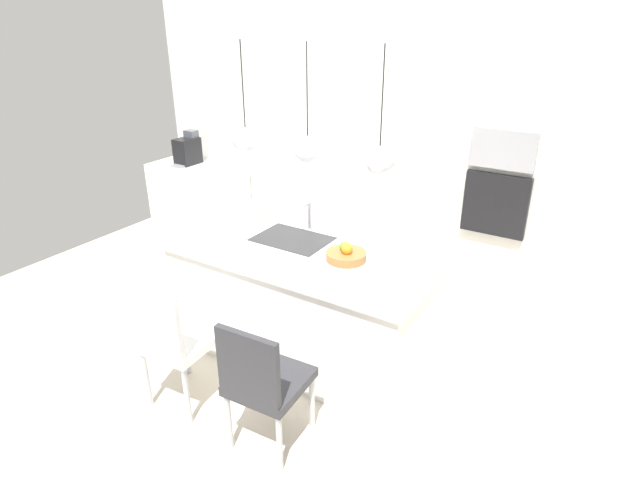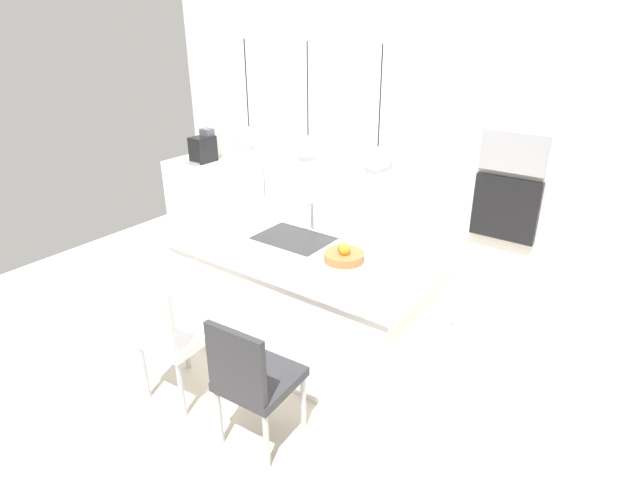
# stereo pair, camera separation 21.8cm
# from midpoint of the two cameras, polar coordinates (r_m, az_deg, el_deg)

# --- Properties ---
(floor) EXTENTS (6.60, 6.60, 0.00)m
(floor) POSITION_cam_midpoint_polar(r_m,az_deg,el_deg) (4.23, -2.68, -11.49)
(floor) COLOR beige
(floor) RESTS_ON ground
(back_wall) EXTENTS (6.00, 0.10, 2.60)m
(back_wall) POSITION_cam_midpoint_polar(r_m,az_deg,el_deg) (5.03, 7.88, 10.45)
(back_wall) COLOR silver
(back_wall) RESTS_ON ground
(kitchen_island) EXTENTS (1.98, 1.13, 0.89)m
(kitchen_island) POSITION_cam_midpoint_polar(r_m,az_deg,el_deg) (3.99, -2.80, -6.22)
(kitchen_island) COLOR white
(kitchen_island) RESTS_ON ground
(sink_basin) EXTENTS (0.56, 0.40, 0.02)m
(sink_basin) POSITION_cam_midpoint_polar(r_m,az_deg,el_deg) (3.87, -4.71, 0.02)
(sink_basin) COLOR #2D2D30
(sink_basin) RESTS_ON kitchen_island
(faucet) EXTENTS (0.02, 0.17, 0.22)m
(faucet) POSITION_cam_midpoint_polar(r_m,az_deg,el_deg) (3.97, -2.96, 3.03)
(faucet) COLOR silver
(faucet) RESTS_ON kitchen_island
(fruit_bowl) EXTENTS (0.28, 0.28, 0.13)m
(fruit_bowl) POSITION_cam_midpoint_polar(r_m,az_deg,el_deg) (3.51, 1.16, -1.66)
(fruit_bowl) COLOR #9E6B38
(fruit_bowl) RESTS_ON kitchen_island
(side_counter) EXTENTS (1.10, 0.60, 0.83)m
(side_counter) POSITION_cam_midpoint_polar(r_m,az_deg,el_deg) (6.34, -14.24, 4.44)
(side_counter) COLOR white
(side_counter) RESTS_ON ground
(coffee_machine) EXTENTS (0.20, 0.35, 0.38)m
(coffee_machine) POSITION_cam_midpoint_polar(r_m,az_deg,el_deg) (6.27, -15.53, 9.60)
(coffee_machine) COLOR black
(coffee_machine) RESTS_ON side_counter
(microwave) EXTENTS (0.54, 0.08, 0.34)m
(microwave) POSITION_cam_midpoint_polar(r_m,az_deg,el_deg) (4.64, 18.53, 9.58)
(microwave) COLOR #9E9EA3
(microwave) RESTS_ON back_wall
(oven) EXTENTS (0.56, 0.08, 0.56)m
(oven) POSITION_cam_midpoint_polar(r_m,az_deg,el_deg) (4.78, 17.76, 3.78)
(oven) COLOR black
(oven) RESTS_ON back_wall
(chair_near) EXTENTS (0.44, 0.48, 0.93)m
(chair_near) POSITION_cam_midpoint_polar(r_m,az_deg,el_deg) (3.54, -17.67, -10.43)
(chair_near) COLOR white
(chair_near) RESTS_ON ground
(chair_middle) EXTENTS (0.45, 0.47, 0.89)m
(chair_middle) POSITION_cam_midpoint_polar(r_m,az_deg,el_deg) (3.12, -8.44, -15.22)
(chair_middle) COLOR #333338
(chair_middle) RESTS_ON ground
(pendant_light_left) EXTENTS (0.19, 0.19, 0.79)m
(pendant_light_left) POSITION_cam_midpoint_polar(r_m,az_deg,el_deg) (3.89, -9.89, 10.91)
(pendant_light_left) COLOR silver
(pendant_light_center) EXTENTS (0.19, 0.19, 0.79)m
(pendant_light_center) POSITION_cam_midpoint_polar(r_m,az_deg,el_deg) (3.56, -3.17, 10.02)
(pendant_light_center) COLOR silver
(pendant_light_right) EXTENTS (0.19, 0.19, 0.79)m
(pendant_light_right) POSITION_cam_midpoint_polar(r_m,az_deg,el_deg) (3.28, 4.73, 8.81)
(pendant_light_right) COLOR silver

